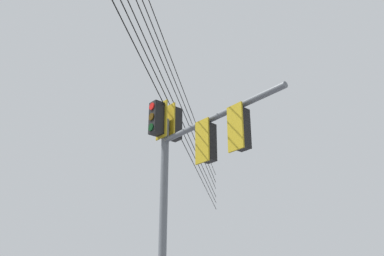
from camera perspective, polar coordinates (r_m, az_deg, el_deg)
signal_mast_assembly at (r=10.56m, az=-1.06°, el=-5.30°), size 1.47×4.14×7.14m
overhead_wire_span at (r=13.15m, az=-2.35°, el=4.21°), size 13.20×18.21×2.08m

